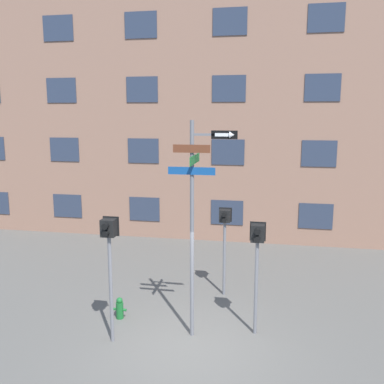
{
  "coord_description": "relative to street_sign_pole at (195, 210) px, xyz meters",
  "views": [
    {
      "loc": [
        1.67,
        -8.5,
        5.09
      ],
      "look_at": [
        -0.02,
        0.57,
        3.4
      ],
      "focal_mm": 40.0,
      "sensor_mm": 36.0,
      "label": 1
    }
  ],
  "objects": [
    {
      "name": "building_facade",
      "position": [
        -0.05,
        7.88,
        3.03
      ],
      "size": [
        24.0,
        0.64,
        12.07
      ],
      "color": "#936B56",
      "rests_on": "ground_plane"
    },
    {
      "name": "pedestrian_signal_right",
      "position": [
        1.37,
        0.34,
        -0.92
      ],
      "size": [
        0.36,
        0.4,
        2.67
      ],
      "color": "slate",
      "rests_on": "ground_plane"
    },
    {
      "name": "pedestrian_signal_across",
      "position": [
        0.41,
        2.41,
        -1.05
      ],
      "size": [
        0.36,
        0.4,
        2.52
      ],
      "color": "slate",
      "rests_on": "ground_plane"
    },
    {
      "name": "fire_hydrant",
      "position": [
        -2.02,
        0.49,
        -2.74
      ],
      "size": [
        0.34,
        0.18,
        0.55
      ],
      "color": "#196028",
      "rests_on": "ground_plane"
    },
    {
      "name": "street_sign_pole",
      "position": [
        0.0,
        0.0,
        0.0
      ],
      "size": [
        1.5,
        1.09,
        4.96
      ],
      "color": "slate",
      "rests_on": "ground_plane"
    },
    {
      "name": "pedestrian_signal_left",
      "position": [
        -1.8,
        -0.59,
        -0.76
      ],
      "size": [
        0.37,
        0.4,
        2.88
      ],
      "color": "slate",
      "rests_on": "ground_plane"
    },
    {
      "name": "ground_plane",
      "position": [
        -0.05,
        -0.56,
        -3.01
      ],
      "size": [
        60.0,
        60.0,
        0.0
      ],
      "primitive_type": "plane",
      "color": "#595651"
    }
  ]
}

